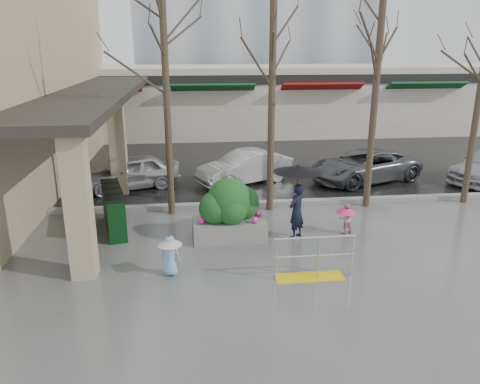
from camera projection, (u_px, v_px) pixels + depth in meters
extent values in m
plane|color=#51514F|center=(247.00, 258.00, 11.91)|extent=(120.00, 120.00, 0.00)
cube|color=black|center=(208.00, 123.00, 32.77)|extent=(120.00, 36.00, 0.01)
cube|color=gray|center=(232.00, 205.00, 15.68)|extent=(120.00, 0.30, 0.15)
cube|color=#2D2823|center=(97.00, 88.00, 17.90)|extent=(2.80, 18.00, 0.25)
cube|color=tan|center=(78.00, 205.00, 10.50)|extent=(0.55, 0.55, 3.50)
cube|color=tan|center=(118.00, 146.00, 16.66)|extent=(0.55, 0.55, 3.50)
cube|color=beige|center=(243.00, 100.00, 28.59)|extent=(34.00, 6.00, 4.00)
cube|color=maroon|center=(99.00, 91.00, 24.73)|extent=(4.50, 1.68, 0.87)
cube|color=#0F4C1E|center=(212.00, 90.00, 25.37)|extent=(4.50, 1.68, 0.87)
cube|color=maroon|center=(320.00, 89.00, 26.01)|extent=(4.50, 1.68, 0.87)
cube|color=#0F4C1E|center=(423.00, 88.00, 26.65)|extent=(4.50, 1.68, 0.87)
cube|color=black|center=(249.00, 80.00, 25.42)|extent=(34.00, 0.35, 0.50)
cube|color=yellow|center=(309.00, 277.00, 10.91)|extent=(1.60, 0.50, 0.02)
cylinder|color=silver|center=(276.00, 260.00, 10.67)|extent=(0.05, 0.05, 1.00)
cylinder|color=silver|center=(318.00, 258.00, 10.78)|extent=(0.05, 0.05, 1.00)
cylinder|color=silver|center=(352.00, 256.00, 10.87)|extent=(0.05, 0.05, 1.00)
cylinder|color=silver|center=(315.00, 238.00, 10.62)|extent=(1.90, 0.06, 0.06)
cylinder|color=silver|center=(314.00, 256.00, 10.76)|extent=(1.90, 0.04, 0.04)
cylinder|color=#382B21|center=(167.00, 107.00, 14.09)|extent=(0.22, 0.22, 6.80)
cylinder|color=#382B21|center=(272.00, 102.00, 14.40)|extent=(0.22, 0.22, 7.00)
cylinder|color=#382B21|center=(374.00, 109.00, 14.83)|extent=(0.22, 0.22, 6.50)
cylinder|color=#382B21|center=(479.00, 96.00, 15.10)|extent=(0.22, 0.22, 7.20)
imported|color=black|center=(296.00, 211.00, 12.96)|extent=(0.67, 0.66, 1.57)
cylinder|color=black|center=(298.00, 183.00, 12.72)|extent=(0.02, 0.02, 0.99)
cone|color=black|center=(298.00, 169.00, 12.59)|extent=(1.35, 1.35, 0.18)
sphere|color=black|center=(298.00, 165.00, 12.56)|extent=(0.05, 0.05, 0.05)
imported|color=pink|center=(345.00, 218.00, 13.37)|extent=(0.51, 0.45, 0.89)
cylinder|color=black|center=(346.00, 213.00, 13.32)|extent=(0.02, 0.02, 0.39)
cone|color=#FF2884|center=(346.00, 210.00, 13.29)|extent=(0.55, 0.55, 0.18)
sphere|color=black|center=(346.00, 206.00, 13.26)|extent=(0.05, 0.05, 0.05)
imported|color=#7EABE0|center=(170.00, 256.00, 10.91)|extent=(0.54, 0.43, 0.97)
cylinder|color=black|center=(170.00, 247.00, 10.84)|extent=(0.02, 0.02, 0.45)
cone|color=beige|center=(170.00, 241.00, 10.80)|extent=(0.58, 0.58, 0.18)
sphere|color=black|center=(169.00, 237.00, 10.76)|extent=(0.05, 0.05, 0.05)
cube|color=gray|center=(229.00, 229.00, 13.04)|extent=(2.04, 1.07, 0.56)
ellipsoid|color=#16461A|center=(229.00, 201.00, 12.79)|extent=(1.23, 1.11, 1.29)
sphere|color=#16461A|center=(215.00, 208.00, 12.68)|extent=(0.89, 0.89, 0.89)
sphere|color=#16461A|center=(242.00, 203.00, 13.03)|extent=(0.94, 0.94, 0.94)
cube|color=#0C3614|center=(117.00, 221.00, 12.79)|extent=(0.57, 0.57, 1.17)
cube|color=black|center=(115.00, 199.00, 12.60)|extent=(0.61, 0.61, 0.08)
cube|color=black|center=(115.00, 214.00, 13.31)|extent=(0.57, 0.57, 1.17)
cube|color=black|center=(113.00, 193.00, 13.12)|extent=(0.61, 0.61, 0.08)
cube|color=#0C3814|center=(113.00, 208.00, 13.84)|extent=(0.57, 0.57, 1.17)
cube|color=black|center=(111.00, 187.00, 13.65)|extent=(0.61, 0.61, 0.08)
cube|color=black|center=(111.00, 202.00, 14.36)|extent=(0.57, 0.57, 1.17)
cube|color=black|center=(109.00, 182.00, 14.17)|extent=(0.61, 0.61, 0.08)
imported|color=#B3B3B8|center=(130.00, 172.00, 17.54)|extent=(3.98, 2.65, 1.26)
imported|color=silver|center=(245.00, 167.00, 18.25)|extent=(4.02, 2.86, 1.26)
imported|color=#55575D|center=(364.00, 166.00, 18.51)|extent=(4.96, 3.43, 1.26)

